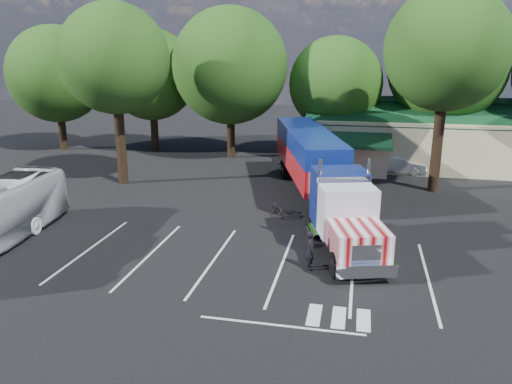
% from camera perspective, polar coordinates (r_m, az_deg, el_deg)
% --- Properties ---
extents(ground, '(120.00, 120.00, 0.00)m').
position_cam_1_polar(ground, '(29.03, -1.44, -3.08)').
color(ground, black).
rests_on(ground, ground).
extents(event_hall, '(24.20, 14.12, 5.55)m').
position_cam_1_polar(event_hall, '(45.65, 21.19, 5.81)').
color(event_hall, '#C4B591').
rests_on(event_hall, ground).
extents(tree_row_a, '(9.00, 9.00, 11.68)m').
position_cam_1_polar(tree_row_a, '(51.72, -21.86, 12.39)').
color(tree_row_a, black).
rests_on(tree_row_a, ground).
extents(tree_row_b, '(8.40, 8.40, 11.35)m').
position_cam_1_polar(tree_row_b, '(48.56, -11.87, 12.97)').
color(tree_row_b, black).
rests_on(tree_row_b, ground).
extents(tree_row_c, '(10.00, 10.00, 13.05)m').
position_cam_1_polar(tree_row_c, '(44.37, -2.99, 14.18)').
color(tree_row_c, black).
rests_on(tree_row_c, ground).
extents(tree_row_d, '(8.00, 8.00, 10.60)m').
position_cam_1_polar(tree_row_d, '(44.31, 9.07, 12.12)').
color(tree_row_d, black).
rests_on(tree_row_d, ground).
extents(tree_row_e, '(9.60, 9.60, 12.90)m').
position_cam_1_polar(tree_row_e, '(45.15, 20.98, 13.26)').
color(tree_row_e, black).
rests_on(tree_row_e, ground).
extents(tree_near_left, '(7.60, 7.60, 12.65)m').
position_cam_1_polar(tree_near_left, '(36.78, -15.88, 14.40)').
color(tree_near_left, black).
rests_on(tree_near_left, ground).
extents(tree_near_right, '(8.00, 8.00, 13.50)m').
position_cam_1_polar(tree_near_right, '(35.51, 20.99, 14.97)').
color(tree_near_right, black).
rests_on(tree_near_right, ground).
extents(semi_truck, '(8.42, 21.10, 4.45)m').
position_cam_1_polar(semi_truck, '(31.46, 6.84, 3.10)').
color(semi_truck, black).
rests_on(semi_truck, ground).
extents(woman, '(0.64, 0.77, 1.80)m').
position_cam_1_polar(woman, '(22.48, 6.23, -6.63)').
color(woman, black).
rests_on(woman, ground).
extents(bicycle, '(1.44, 1.86, 0.94)m').
position_cam_1_polar(bicycle, '(29.47, 2.41, -1.83)').
color(bicycle, black).
rests_on(bicycle, ground).
extents(silver_sedan, '(4.57, 1.93, 1.47)m').
position_cam_1_polar(silver_sedan, '(40.76, 15.78, 3.04)').
color(silver_sedan, '#B8BBC1').
rests_on(silver_sedan, ground).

